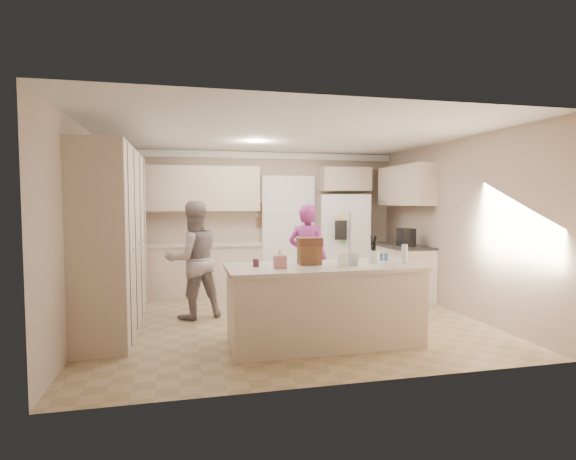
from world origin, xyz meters
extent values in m
cube|color=tan|center=(0.00, 0.00, -0.01)|extent=(5.20, 4.60, 0.02)
cube|color=white|center=(0.00, 0.00, 2.61)|extent=(5.20, 4.60, 0.02)
cube|color=tan|center=(0.00, 2.31, 1.30)|extent=(5.20, 0.02, 2.60)
cube|color=tan|center=(0.00, -2.31, 1.30)|extent=(5.20, 0.02, 2.60)
cube|color=tan|center=(-2.61, 0.00, 1.30)|extent=(0.02, 4.60, 2.60)
cube|color=tan|center=(2.61, 0.00, 1.30)|extent=(0.02, 4.60, 2.60)
cube|color=white|center=(0.00, 2.26, 2.53)|extent=(5.20, 0.08, 0.12)
cube|color=beige|center=(-2.30, 0.20, 1.18)|extent=(0.60, 2.60, 2.35)
cube|color=beige|center=(-1.15, 2.00, 0.44)|extent=(2.20, 0.60, 0.88)
cube|color=beige|center=(-1.15, 1.99, 0.90)|extent=(2.24, 0.63, 0.04)
cube|color=beige|center=(-1.15, 2.12, 1.90)|extent=(2.20, 0.35, 0.80)
cube|color=black|center=(0.55, 2.28, 1.05)|extent=(0.90, 0.06, 2.10)
cube|color=white|center=(0.55, 2.24, 1.05)|extent=(1.02, 0.03, 2.22)
cube|color=brown|center=(0.02, 2.27, 1.55)|extent=(0.15, 0.02, 0.20)
cube|color=brown|center=(0.02, 2.27, 1.28)|extent=(0.15, 0.02, 0.20)
cube|color=white|center=(1.60, 1.99, 0.90)|extent=(1.07, 0.95, 1.80)
cube|color=gray|center=(1.60, 1.64, 0.90)|extent=(0.02, 0.02, 1.78)
cube|color=black|center=(1.38, 1.63, 1.15)|extent=(0.22, 0.03, 0.35)
cylinder|color=silver|center=(1.55, 1.62, 1.05)|extent=(0.02, 0.02, 0.85)
cylinder|color=silver|center=(1.65, 1.62, 1.05)|extent=(0.02, 0.02, 0.85)
cube|color=beige|center=(1.65, 2.12, 2.10)|extent=(0.95, 0.35, 0.45)
cube|color=beige|center=(2.30, 1.00, 0.44)|extent=(0.60, 1.20, 0.88)
cube|color=#2D2B28|center=(2.29, 1.00, 0.90)|extent=(0.63, 1.24, 0.04)
cube|color=beige|center=(2.43, 1.20, 1.95)|extent=(0.35, 1.50, 0.70)
cube|color=black|center=(2.25, 0.80, 1.07)|extent=(0.22, 0.28, 0.30)
cube|color=beige|center=(0.20, -1.10, 0.44)|extent=(2.20, 0.90, 0.88)
cube|color=beige|center=(0.20, -1.10, 0.90)|extent=(2.28, 0.96, 0.05)
cylinder|color=white|center=(0.85, -1.05, 1.00)|extent=(0.13, 0.13, 0.15)
cube|color=#CA747A|center=(-0.35, -1.20, 1.00)|extent=(0.13, 0.13, 0.14)
cone|color=white|center=(-0.35, -1.20, 1.10)|extent=(0.08, 0.08, 0.08)
cube|color=brown|center=(0.05, -1.00, 1.04)|extent=(0.26, 0.18, 0.22)
cube|color=#592D1E|center=(0.05, -1.00, 1.20)|extent=(0.28, 0.20, 0.10)
cylinder|color=#59263F|center=(-0.60, -1.05, 0.97)|extent=(0.07, 0.07, 0.09)
cube|color=white|center=(0.35, -1.30, 1.01)|extent=(0.12, 0.06, 0.16)
cube|color=silver|center=(0.50, -1.25, 1.01)|extent=(0.12, 0.05, 0.16)
cylinder|color=silver|center=(1.15, -1.25, 1.04)|extent=(0.07, 0.07, 0.24)
cylinder|color=#355992|center=(1.02, -0.88, 0.97)|extent=(0.05, 0.05, 0.09)
cylinder|color=#355992|center=(1.09, -0.88, 0.97)|extent=(0.05, 0.05, 0.09)
imported|color=gray|center=(-1.27, 0.42, 0.84)|extent=(0.97, 0.85, 1.68)
imported|color=#A63B91|center=(0.42, 0.41, 0.82)|extent=(0.72, 0.65, 1.64)
camera|label=1|loc=(-1.39, -6.09, 1.67)|focal=28.00mm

